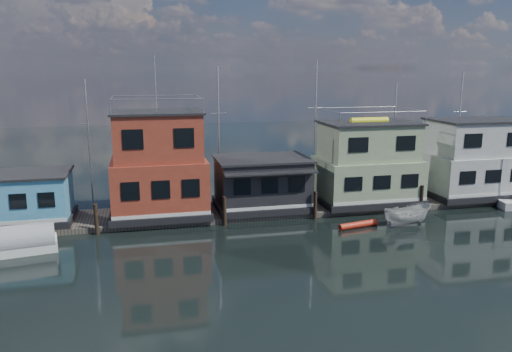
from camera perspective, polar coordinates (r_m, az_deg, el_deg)
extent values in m
plane|color=black|center=(29.54, 7.23, -10.44)|extent=(160.00, 160.00, 0.00)
cube|color=#595147|center=(40.31, 1.37, -3.83)|extent=(48.00, 5.00, 0.40)
cube|color=black|center=(39.91, -24.62, -4.46)|extent=(6.40, 4.90, 0.50)
cube|color=#51A7D5|center=(39.48, -24.85, -2.02)|extent=(6.00, 4.50, 3.00)
cube|color=black|center=(39.15, -25.05, 0.22)|extent=(6.30, 4.80, 0.16)
cube|color=black|center=(39.03, -10.83, -3.90)|extent=(7.40, 5.90, 0.50)
cube|color=#9A3826|center=(38.51, -10.96, -0.86)|extent=(7.00, 5.50, 3.74)
cube|color=#9A3826|center=(37.87, -11.18, 4.45)|extent=(6.30, 4.95, 3.46)
cube|color=black|center=(37.68, -11.29, 7.18)|extent=(6.65, 5.23, 0.16)
cylinder|color=silver|center=(37.56, -11.42, 10.34)|extent=(0.08, 0.08, 4.00)
cube|color=black|center=(40.07, 0.68, -3.25)|extent=(7.40, 5.40, 0.50)
cube|color=black|center=(39.60, 0.69, -0.53)|extent=(7.00, 5.00, 3.40)
cube|color=black|center=(39.24, 0.70, 2.00)|extent=(7.30, 5.30, 0.16)
cube|color=black|center=(36.69, 1.72, 0.34)|extent=(7.00, 1.20, 0.12)
cube|color=black|center=(43.02, 12.42, -2.46)|extent=(8.40, 5.90, 0.50)
cube|color=#94A87E|center=(42.61, 12.53, -0.11)|extent=(8.00, 5.50, 3.12)
cube|color=#94A87E|center=(42.09, 12.72, 3.89)|extent=(7.20, 4.95, 2.88)
cube|color=black|center=(41.90, 12.82, 5.94)|extent=(7.60, 5.23, 0.16)
cylinder|color=#FFFC25|center=(41.89, 12.83, 6.18)|extent=(3.20, 0.56, 0.56)
cube|color=black|center=(48.10, 23.27, -1.64)|extent=(8.40, 5.90, 0.50)
cube|color=beige|center=(47.73, 23.45, 0.47)|extent=(8.00, 5.50, 3.12)
cube|color=beige|center=(47.26, 23.76, 4.04)|extent=(7.20, 4.95, 2.88)
cube|color=black|center=(47.10, 23.91, 5.87)|extent=(7.60, 5.23, 0.16)
cylinder|color=#2D2116|center=(36.36, -17.80, -4.74)|extent=(0.28, 0.28, 2.20)
cylinder|color=#2D2116|center=(36.64, -3.62, -4.03)|extent=(0.28, 0.28, 2.20)
cylinder|color=#2D2116|center=(38.34, 6.77, -3.36)|extent=(0.28, 0.28, 2.20)
cylinder|color=#2D2116|center=(42.17, 18.38, -2.47)|extent=(0.28, 0.28, 2.20)
cylinder|color=silver|center=(44.17, -18.55, 3.66)|extent=(0.16, 0.16, 10.50)
cylinder|color=silver|center=(43.98, -18.69, 5.69)|extent=(1.40, 0.06, 0.06)
cylinder|color=silver|center=(44.38, -4.29, 4.95)|extent=(0.16, 0.16, 11.50)
cylinder|color=silver|center=(44.20, -4.32, 7.17)|extent=(1.40, 0.06, 0.06)
cylinder|color=silver|center=(46.55, 6.77, 5.54)|extent=(0.16, 0.16, 12.00)
cylinder|color=silver|center=(46.38, 6.83, 7.75)|extent=(1.40, 0.06, 0.06)
cylinder|color=silver|center=(49.93, 15.45, 4.48)|extent=(0.16, 0.16, 10.00)
cylinder|color=silver|center=(49.76, 15.55, 6.19)|extent=(1.40, 0.06, 0.06)
cylinder|color=silver|center=(53.54, 22.12, 5.06)|extent=(0.16, 0.16, 11.00)
cylinder|color=silver|center=(53.39, 22.26, 6.81)|extent=(1.40, 0.06, 0.06)
imported|color=silver|center=(38.44, 16.90, -4.30)|extent=(4.05, 1.82, 1.52)
cube|color=white|center=(34.86, -25.65, -7.33)|extent=(4.95, 2.59, 0.78)
cylinder|color=#A1A2A6|center=(34.72, -25.71, -6.63)|extent=(4.75, 2.66, 1.90)
cylinder|color=red|center=(37.07, 11.60, -5.47)|extent=(3.19, 1.09, 0.46)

